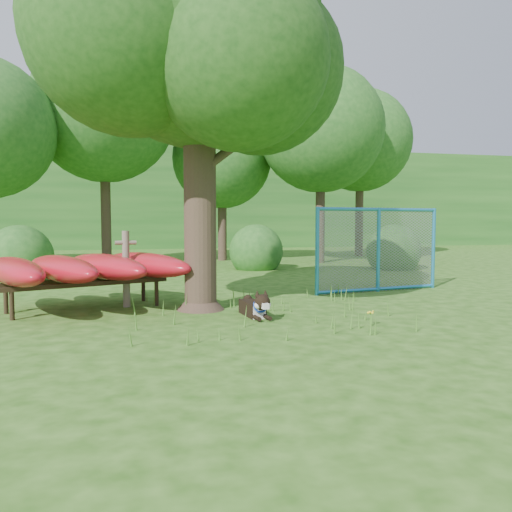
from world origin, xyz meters
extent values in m
plane|color=#224E0F|center=(0.00, 0.00, 0.00)|extent=(80.00, 80.00, 0.00)
cylinder|color=#35271D|center=(-0.71, 1.75, 2.26)|extent=(0.61, 0.61, 4.52)
cone|color=#35271D|center=(-0.71, 1.75, 0.23)|extent=(0.91, 0.91, 0.45)
sphere|color=#1B4614|center=(-0.71, 1.75, 5.07)|extent=(4.34, 4.34, 4.34)
sphere|color=#1B4614|center=(0.53, 2.35, 4.52)|extent=(3.26, 3.26, 3.26)
sphere|color=#1B4614|center=(-1.86, 1.33, 4.71)|extent=(3.44, 3.44, 3.44)
sphere|color=#1B4614|center=(-0.20, 0.69, 4.16)|extent=(2.90, 2.90, 2.90)
sphere|color=#1B4614|center=(-1.30, 2.71, 5.43)|extent=(3.08, 3.08, 3.08)
cylinder|color=#35271D|center=(-0.16, 1.77, 2.90)|extent=(1.24, 0.65, 0.96)
cylinder|color=#35271D|center=(-1.17, 1.91, 3.26)|extent=(1.01, 0.61, 0.93)
cylinder|color=#635B4A|center=(-2.03, 2.33, 0.71)|extent=(0.15, 0.15, 1.43)
cylinder|color=#635B4A|center=(-2.03, 2.33, 1.21)|extent=(0.39, 0.13, 0.08)
cylinder|color=black|center=(-3.80, 1.46, 0.24)|extent=(0.10, 0.10, 0.48)
cylinder|color=black|center=(-1.48, 2.36, 0.24)|extent=(0.10, 0.10, 0.48)
cylinder|color=black|center=(-4.05, 2.09, 0.24)|extent=(0.10, 0.10, 0.48)
cylinder|color=black|center=(-1.72, 2.99, 0.24)|extent=(0.10, 0.10, 0.48)
cube|color=black|center=(-2.64, 1.91, 0.50)|extent=(2.72, 1.11, 0.08)
cube|color=black|center=(-2.88, 2.54, 0.50)|extent=(2.72, 1.11, 0.08)
ellipsoid|color=red|center=(-3.84, 1.81, 0.77)|extent=(1.83, 2.89, 0.46)
ellipsoid|color=red|center=(-3.12, 2.09, 0.77)|extent=(1.91, 2.87, 0.46)
ellipsoid|color=red|center=(-2.40, 2.36, 0.77)|extent=(1.99, 2.84, 0.46)
ellipsoid|color=red|center=(-1.69, 2.64, 0.77)|extent=(2.06, 2.81, 0.46)
cube|color=black|center=(0.08, 0.98, 0.12)|extent=(0.34, 0.73, 0.24)
cube|color=silver|center=(0.12, 0.68, 0.11)|extent=(0.24, 0.17, 0.22)
sphere|color=black|center=(0.14, 0.50, 0.30)|extent=(0.26, 0.26, 0.26)
cube|color=silver|center=(0.16, 0.38, 0.26)|extent=(0.12, 0.15, 0.09)
sphere|color=silver|center=(0.06, 0.47, 0.26)|extent=(0.12, 0.12, 0.12)
sphere|color=silver|center=(0.22, 0.49, 0.26)|extent=(0.12, 0.12, 0.12)
cone|color=black|center=(0.07, 0.53, 0.44)|extent=(0.10, 0.12, 0.12)
cone|color=black|center=(0.21, 0.55, 0.44)|extent=(0.12, 0.13, 0.12)
cylinder|color=black|center=(0.05, 0.52, 0.05)|extent=(0.11, 0.31, 0.07)
cylinder|color=black|center=(0.23, 0.54, 0.05)|extent=(0.11, 0.31, 0.07)
sphere|color=black|center=(0.09, 1.36, 0.22)|extent=(0.16, 0.16, 0.16)
torus|color=#193FBC|center=(0.13, 0.58, 0.24)|extent=(0.26, 0.10, 0.25)
cylinder|color=teal|center=(1.95, 2.93, 0.96)|extent=(0.10, 0.10, 1.91)
cylinder|color=teal|center=(3.52, 3.19, 0.96)|extent=(0.10, 0.10, 1.91)
cylinder|color=teal|center=(5.09, 3.46, 0.96)|extent=(0.10, 0.10, 1.91)
cylinder|color=teal|center=(3.52, 3.19, 1.87)|extent=(3.15, 0.61, 0.07)
cylinder|color=teal|center=(3.52, 3.19, 0.05)|extent=(3.15, 0.61, 0.07)
plane|color=gray|center=(3.52, 3.19, 0.96)|extent=(3.14, 0.53, 3.19)
cylinder|color=#4A7F29|center=(1.67, -0.24, 0.10)|extent=(0.02, 0.02, 0.20)
sphere|color=yellow|center=(1.67, -0.24, 0.20)|extent=(0.04, 0.04, 0.04)
sphere|color=yellow|center=(1.72, -0.23, 0.22)|extent=(0.04, 0.04, 0.04)
sphere|color=yellow|center=(1.65, -0.21, 0.19)|extent=(0.04, 0.04, 0.04)
sphere|color=yellow|center=(1.69, -0.28, 0.20)|extent=(0.04, 0.04, 0.04)
sphere|color=yellow|center=(1.65, -0.26, 0.22)|extent=(0.04, 0.04, 0.04)
cylinder|color=#35271D|center=(-3.00, 12.00, 2.62)|extent=(0.36, 0.36, 5.25)
sphere|color=#21581C|center=(-3.00, 12.00, 5.62)|extent=(5.20, 5.20, 5.20)
cylinder|color=#35271D|center=(1.50, 13.00, 1.92)|extent=(0.36, 0.36, 3.85)
sphere|color=#21581C|center=(1.50, 13.00, 4.12)|extent=(4.00, 4.00, 4.00)
cylinder|color=#35271D|center=(5.00, 11.00, 2.38)|extent=(0.36, 0.36, 4.76)
sphere|color=#21581C|center=(5.00, 11.00, 5.10)|extent=(4.80, 4.80, 4.80)
cylinder|color=#35271D|center=(8.00, 14.00, 2.45)|extent=(0.36, 0.36, 4.90)
sphere|color=#21581C|center=(8.00, 14.00, 5.25)|extent=(4.60, 4.60, 4.60)
sphere|color=#21581C|center=(-5.00, 7.50, 0.00)|extent=(1.80, 1.80, 1.80)
sphere|color=#21581C|center=(6.50, 8.00, 0.00)|extent=(1.80, 1.80, 1.80)
sphere|color=#21581C|center=(2.00, 9.00, 0.00)|extent=(1.80, 1.80, 1.80)
cube|color=#21581C|center=(0.00, 28.00, 3.00)|extent=(80.00, 12.00, 6.00)
camera|label=1|loc=(-1.74, -7.23, 1.60)|focal=35.00mm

